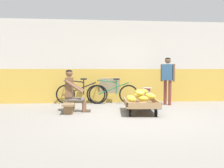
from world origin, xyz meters
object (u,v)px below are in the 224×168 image
object	(u,v)px
vendor_seated	(73,91)
weighing_scale	(147,92)
bicycle_far_left	(113,93)
shopping_bag	(157,105)
banana_cart	(141,104)
sign_board	(109,90)
bicycle_near_left	(81,93)
plastic_crate	(147,102)
low_bench	(69,104)
customer_adult	(168,76)

from	to	relation	value
vendor_seated	weighing_scale	bearing A→B (deg)	16.71
bicycle_far_left	shopping_bag	xyz separation A→B (m)	(1.15, -1.28, -0.23)
banana_cart	sign_board	xyz separation A→B (m)	(-0.65, 2.10, 0.19)
shopping_bag	bicycle_near_left	bearing A→B (deg)	148.01
weighing_scale	sign_board	xyz separation A→B (m)	(-1.07, 1.11, -0.02)
banana_cart	plastic_crate	xyz separation A→B (m)	(0.42, 1.00, -0.09)
vendor_seated	low_bench	bearing A→B (deg)	176.16
banana_cart	bicycle_far_left	distance (m)	1.84
plastic_crate	shopping_bag	size ratio (longest dim) A/B	1.50
bicycle_far_left	plastic_crate	bearing A→B (deg)	-38.04
bicycle_far_left	sign_board	world-z (taller)	sign_board
banana_cart	plastic_crate	size ratio (longest dim) A/B	4.20
vendor_seated	bicycle_far_left	xyz separation A→B (m)	(1.25, 1.43, -0.21)
banana_cart	bicycle_near_left	xyz separation A→B (m)	(-1.64, 1.87, 0.11)
banana_cart	plastic_crate	distance (m)	1.09
banana_cart	shopping_bag	bearing A→B (deg)	38.69
vendor_seated	customer_adult	bearing A→B (deg)	19.03
low_bench	vendor_seated	world-z (taller)	vendor_seated
sign_board	shopping_bag	bearing A→B (deg)	-52.62
banana_cart	weighing_scale	world-z (taller)	weighing_scale
weighing_scale	customer_adult	bearing A→B (deg)	25.49
vendor_seated	sign_board	size ratio (longest dim) A/B	1.31
plastic_crate	weighing_scale	bearing A→B (deg)	-90.00
weighing_scale	vendor_seated	bearing A→B (deg)	-163.29
bicycle_far_left	customer_adult	world-z (taller)	customer_adult
vendor_seated	bicycle_near_left	xyz separation A→B (m)	(0.17, 1.54, -0.21)
banana_cart	plastic_crate	bearing A→B (deg)	66.99
low_bench	banana_cart	bearing A→B (deg)	-9.98
vendor_seated	customer_adult	distance (m)	3.17
plastic_crate	bicycle_far_left	world-z (taller)	bicycle_far_left
bicycle_far_left	bicycle_near_left	bearing A→B (deg)	174.08
banana_cart	shopping_bag	world-z (taller)	banana_cart
weighing_scale	sign_board	distance (m)	1.54
customer_adult	shopping_bag	size ratio (longest dim) A/B	6.38
sign_board	vendor_seated	bearing A→B (deg)	-123.02
banana_cart	bicycle_far_left	world-z (taller)	bicycle_far_left
bicycle_near_left	shopping_bag	world-z (taller)	bicycle_near_left
sign_board	weighing_scale	bearing A→B (deg)	-45.99
low_bench	bicycle_far_left	world-z (taller)	bicycle_far_left
bicycle_far_left	shopping_bag	bearing A→B (deg)	-48.19
customer_adult	shopping_bag	bearing A→B (deg)	-123.49
bicycle_near_left	banana_cart	bearing A→B (deg)	-48.81
customer_adult	sign_board	bearing A→B (deg)	157.64
vendor_seated	shopping_bag	world-z (taller)	vendor_seated
plastic_crate	weighing_scale	world-z (taller)	weighing_scale
bicycle_near_left	customer_adult	bearing A→B (deg)	-10.42
bicycle_far_left	sign_board	xyz separation A→B (m)	(-0.10, 0.35, 0.08)
banana_cart	low_bench	world-z (taller)	banana_cart
vendor_seated	customer_adult	xyz separation A→B (m)	(2.98, 1.03, 0.38)
banana_cart	bicycle_far_left	xyz separation A→B (m)	(-0.55, 1.76, 0.11)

